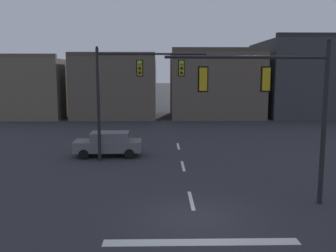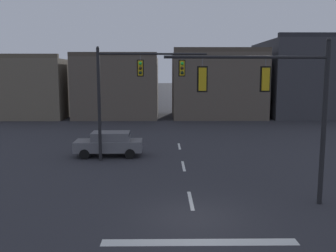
% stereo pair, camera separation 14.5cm
% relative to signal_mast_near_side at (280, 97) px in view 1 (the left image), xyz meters
% --- Properties ---
extents(ground_plane, '(400.00, 400.00, 0.00)m').
position_rel_signal_mast_near_side_xyz_m(ground_plane, '(-3.51, -1.48, -4.50)').
color(ground_plane, '#2B2B30').
extents(stop_bar_paint, '(6.40, 0.50, 0.01)m').
position_rel_signal_mast_near_side_xyz_m(stop_bar_paint, '(-3.51, -3.48, -4.50)').
color(stop_bar_paint, silver).
rests_on(stop_bar_paint, ground).
extents(lane_centreline, '(0.16, 26.40, 0.01)m').
position_rel_signal_mast_near_side_xyz_m(lane_centreline, '(-3.51, 0.52, -4.50)').
color(lane_centreline, silver).
rests_on(lane_centreline, ground).
extents(signal_mast_near_side, '(6.65, 0.47, 6.85)m').
position_rel_signal_mast_near_side_xyz_m(signal_mast_near_side, '(0.00, 0.00, 0.00)').
color(signal_mast_near_side, black).
rests_on(signal_mast_near_side, ground).
extents(signal_mast_far_side, '(6.75, 0.53, 7.07)m').
position_rel_signal_mast_near_side_xyz_m(signal_mast_far_side, '(-6.77, 8.06, 0.32)').
color(signal_mast_far_side, black).
rests_on(signal_mast_far_side, ground).
extents(car_lot_nearside, '(4.50, 2.02, 1.61)m').
position_rel_signal_mast_near_side_xyz_m(car_lot_nearside, '(-8.29, 9.30, -3.64)').
color(car_lot_nearside, slate).
rests_on(car_lot_nearside, ground).
extents(building_row, '(44.79, 13.41, 10.02)m').
position_rel_signal_mast_near_side_xyz_m(building_row, '(-0.46, 33.25, -0.35)').
color(building_row, '#665B4C').
rests_on(building_row, ground).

